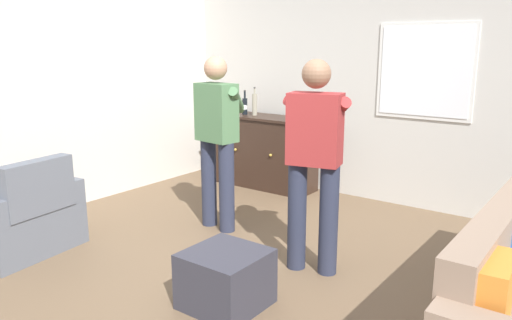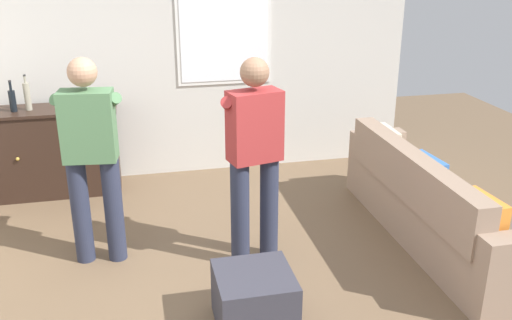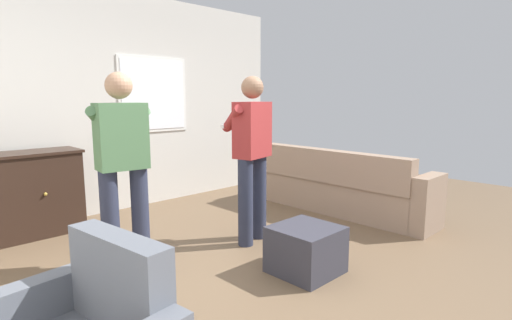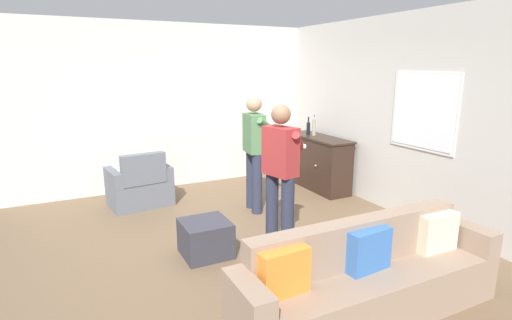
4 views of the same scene
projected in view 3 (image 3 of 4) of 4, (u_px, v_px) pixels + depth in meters
name	position (u px, v px, depth m)	size (l,w,h in m)	color
ground	(261.00, 267.00, 3.50)	(10.40, 10.40, 0.00)	brown
wall_back_with_window	(117.00, 103.00, 5.16)	(5.20, 0.15, 2.80)	beige
couch	(337.00, 187.00, 5.13)	(0.57, 2.47, 0.83)	gray
sideboard_cabinet	(10.00, 197.00, 4.10)	(1.40, 0.49, 0.91)	black
ottoman	(306.00, 250.00, 3.38)	(0.52, 0.52, 0.40)	#33333D
person_standing_left	(122.00, 162.00, 3.34)	(0.55, 0.50, 1.68)	#282D42
person_standing_right	(251.00, 151.00, 4.00)	(0.54, 0.51, 1.68)	#282D42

